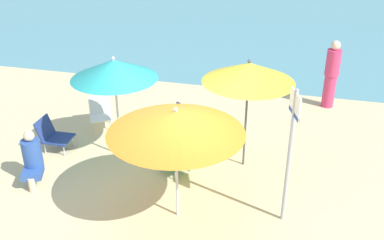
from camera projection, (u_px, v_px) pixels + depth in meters
The scene contains 13 objects.
ground_plane at pixel (172, 199), 7.34m from camera, with size 40.00×40.00×0.00m, color beige.
sea_water at pixel (261, 18), 18.60m from camera, with size 40.00×16.00×0.01m, color #5693A3.
umbrella_orange at pixel (176, 122), 6.24m from camera, with size 2.01×2.01×1.87m.
umbrella_yellow at pixel (249, 72), 7.48m from camera, with size 1.60×1.60×2.07m.
umbrella_teal at pixel (114, 69), 7.81m from camera, with size 1.57×1.57×2.00m.
beach_chair_a at pixel (52, 134), 8.67m from camera, with size 0.62×0.52×0.65m.
beach_chair_b at pixel (100, 112), 9.57m from camera, with size 0.66×0.69×0.63m.
beach_chair_c at pixel (180, 133), 8.69m from camera, with size 0.77×0.73×0.61m.
beach_chair_d at pixel (180, 159), 7.86m from camera, with size 0.72×0.69×0.63m.
beach_chair_e at pixel (176, 120), 9.31m from camera, with size 0.71×0.74×0.59m.
person_a at pixel (32, 157), 7.57m from camera, with size 0.45×0.56×0.99m.
person_b at pixel (331, 74), 10.28m from camera, with size 0.33×0.33×1.62m.
warning_sign at pixel (291, 140), 6.26m from camera, with size 0.17×0.43×2.19m.
Camera 1 is at (1.81, -5.71, 4.46)m, focal length 41.25 mm.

